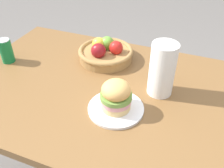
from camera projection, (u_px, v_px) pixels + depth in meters
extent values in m
cube|color=brown|center=(108.00, 92.00, 1.14)|extent=(1.40, 0.90, 0.04)
cylinder|color=brown|center=(50.00, 82.00, 1.83)|extent=(0.07, 0.07, 0.71)
cylinder|color=white|center=(116.00, 108.00, 1.02)|extent=(0.23, 0.23, 0.01)
cylinder|color=#E5BC75|center=(116.00, 105.00, 1.00)|extent=(0.12, 0.12, 0.03)
cylinder|color=pink|center=(116.00, 100.00, 0.99)|extent=(0.12, 0.12, 0.02)
cylinder|color=olive|center=(116.00, 96.00, 0.98)|extent=(0.13, 0.13, 0.02)
ellipsoid|color=#EAAD5D|center=(116.00, 90.00, 0.96)|extent=(0.12, 0.12, 0.08)
cylinder|color=#147238|center=(6.00, 51.00, 1.28)|extent=(0.07, 0.07, 0.12)
cylinder|color=silver|center=(3.00, 40.00, 1.24)|extent=(0.06, 0.06, 0.00)
cylinder|color=#9E7542|center=(106.00, 55.00, 1.32)|extent=(0.28, 0.28, 0.05)
torus|color=#9E7542|center=(106.00, 51.00, 1.30)|extent=(0.29, 0.29, 0.02)
sphere|color=red|center=(116.00, 48.00, 1.28)|extent=(0.07, 0.07, 0.07)
sphere|color=#6BAD38|center=(107.00, 43.00, 1.32)|extent=(0.07, 0.07, 0.07)
sphere|color=gold|center=(99.00, 44.00, 1.31)|extent=(0.07, 0.07, 0.07)
sphere|color=maroon|center=(98.00, 51.00, 1.25)|extent=(0.08, 0.08, 0.08)
cylinder|color=white|center=(162.00, 69.00, 1.04)|extent=(0.11, 0.11, 0.24)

